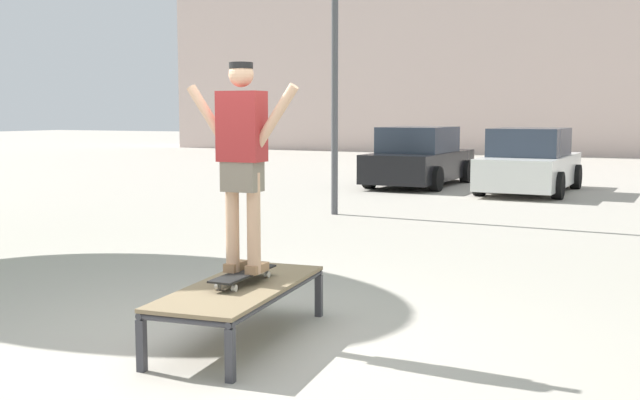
% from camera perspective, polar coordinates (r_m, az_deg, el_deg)
% --- Properties ---
extents(ground_plane, '(120.00, 120.00, 0.00)m').
position_cam_1_polar(ground_plane, '(6.48, -6.60, -10.13)').
color(ground_plane, '#B2AA9E').
extents(skate_box, '(0.96, 1.97, 0.46)m').
position_cam_1_polar(skate_box, '(6.31, -5.89, -6.68)').
color(skate_box, '#38383D').
rests_on(skate_box, ground).
extents(skateboard, '(0.23, 0.81, 0.09)m').
position_cam_1_polar(skateboard, '(6.34, -5.68, -5.48)').
color(skateboard, black).
rests_on(skateboard, skate_box).
extents(skater, '(1.00, 0.29, 1.69)m').
position_cam_1_polar(skater, '(6.21, -5.77, 3.54)').
color(skater, tan).
rests_on(skater, skateboard).
extents(car_black, '(1.97, 4.22, 1.50)m').
position_cam_1_polar(car_black, '(19.89, 7.34, 3.05)').
color(car_black, black).
rests_on(car_black, ground).
extents(car_white, '(1.97, 4.23, 1.50)m').
position_cam_1_polar(car_white, '(18.67, 15.24, 2.66)').
color(car_white, silver).
rests_on(car_white, ground).
extents(light_post, '(0.36, 0.36, 5.83)m').
position_cam_1_polar(light_post, '(14.17, 1.11, 14.47)').
color(light_post, '#4C4C51').
rests_on(light_post, ground).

